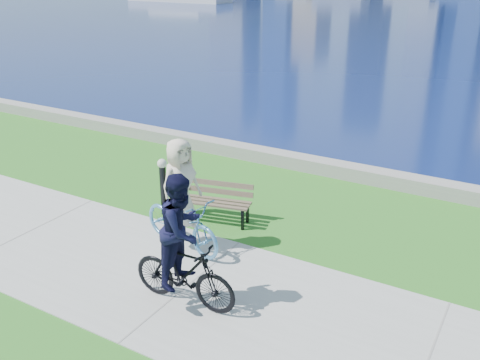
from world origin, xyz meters
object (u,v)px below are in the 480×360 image
object	(u,v)px
park_bench	(215,198)
cyclist_woman	(181,208)
cyclist_man	(183,252)
bollard_lamp	(163,183)

from	to	relation	value
park_bench	cyclist_woman	distance (m)	1.37
park_bench	cyclist_man	xyz separation A→B (m)	(1.25, -2.85, 0.46)
bollard_lamp	cyclist_man	xyz separation A→B (m)	(2.38, -2.54, 0.23)
park_bench	bollard_lamp	size ratio (longest dim) A/B	1.31
park_bench	bollard_lamp	xyz separation A→B (m)	(-1.13, -0.31, 0.23)
park_bench	cyclist_man	world-z (taller)	cyclist_man
park_bench	cyclist_man	size ratio (longest dim) A/B	0.75
bollard_lamp	cyclist_man	distance (m)	3.49
cyclist_woman	cyclist_man	world-z (taller)	cyclist_man
park_bench	cyclist_woman	xyz separation A→B (m)	(0.10, -1.32, 0.33)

